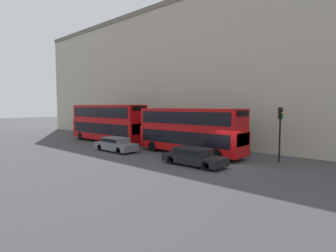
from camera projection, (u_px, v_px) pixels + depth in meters
The scene contains 8 objects.
ground_plane at pixel (228, 165), 19.27m from camera, with size 200.00×200.00×0.00m, color #424244.
building_facade at pixel (267, 58), 23.86m from camera, with size 1.10×80.00×16.79m.
bus_leading at pixel (190, 129), 23.41m from camera, with size 2.59×10.24×4.12m.
bus_second_in_queue at pixel (107, 122), 31.52m from camera, with size 2.59×11.49×4.48m.
car_dark_sedan at pixel (194, 156), 19.09m from camera, with size 1.78×4.78×1.29m.
car_hatchback at pixel (116, 144), 25.11m from camera, with size 1.85×4.54×1.33m.
traffic_light at pixel (280, 123), 20.03m from camera, with size 0.30×0.36×4.23m.
pedestrian at pixel (152, 137), 30.05m from camera, with size 0.36×0.36×1.77m.
Camera 1 is at (-17.20, -9.22, 4.29)m, focal length 28.00 mm.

